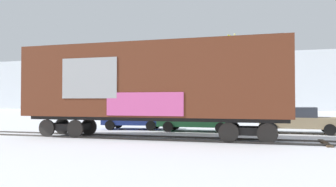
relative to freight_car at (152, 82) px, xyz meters
The scene contains 8 objects.
ground_plane 2.86m from the freight_car, ahead, with size 260.00×260.00×0.00m, color silver.
track 2.96m from the freight_car, behind, with size 60.00×2.58×0.08m.
freight_car is the anchor object (origin of this frame).
flagpole 14.06m from the freight_car, 77.31° to the left, with size 0.61×1.16×7.88m.
hillside 75.77m from the freight_car, 89.90° to the left, with size 143.57×43.55×16.58m.
parked_car_blue 6.13m from the freight_car, 120.60° to the left, with size 4.20×2.38×1.65m.
parked_car_green 5.15m from the freight_car, 72.61° to the left, with size 4.73×1.90×1.74m.
parked_car_tan 9.20m from the freight_car, 33.31° to the left, with size 4.59×2.16×1.54m.
Camera 1 is at (5.29, -16.19, 1.89)m, focal length 35.84 mm.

